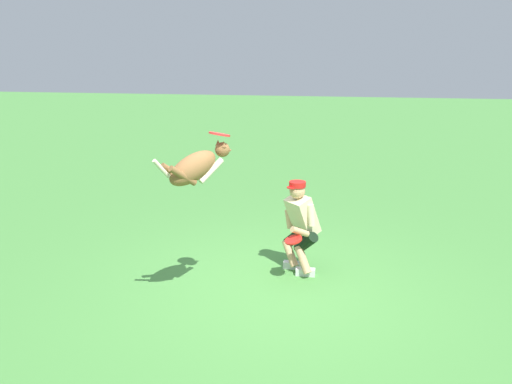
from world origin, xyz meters
name	(u,v)px	position (x,y,z in m)	size (l,w,h in m)	color
ground_plane	(270,292)	(0.00, 0.00, 0.00)	(60.00, 60.00, 0.00)	#4B8E40
person	(300,224)	(-0.31, -0.69, 0.70)	(0.57, 0.70, 1.29)	silver
dog	(196,167)	(0.74, 0.53, 1.71)	(0.70, 0.84, 0.51)	brown
frisbee_flying	(219,134)	(0.54, 0.28, 2.04)	(0.24, 0.24, 0.02)	red
frisbee_held	(293,240)	(-0.26, -0.30, 0.61)	(0.23, 0.23, 0.02)	red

